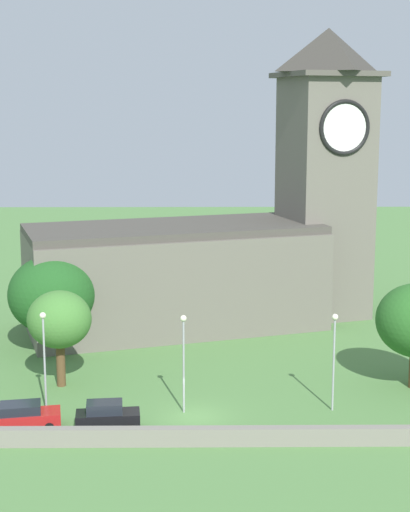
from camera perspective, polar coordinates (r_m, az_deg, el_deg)
name	(u,v)px	position (r m, az deg, el deg)	size (l,w,h in m)	color
ground_plane	(195,351)	(70.49, -0.69, -6.69)	(200.00, 200.00, 0.00)	#517F42
church	(227,240)	(77.96, 1.56, 1.14)	(35.17, 19.91, 28.21)	#666056
quay_barrier	(195,436)	(51.75, -0.74, -12.59)	(51.61, 0.70, 1.17)	gray
car_red	(23,416)	(55.45, -12.68, -10.92)	(4.97, 2.93, 1.71)	red
car_black	(107,416)	(54.20, -6.92, -11.13)	(4.31, 2.37, 1.92)	black
streetlamp_west_mid	(44,346)	(56.53, -11.28, -6.26)	(0.44, 0.44, 7.15)	#9EA0A5
streetlamp_central	(184,348)	(55.54, -1.52, -6.49)	(0.44, 0.44, 6.95)	#9EA0A5
streetlamp_east_mid	(334,346)	(56.61, 9.09, -6.30)	(0.44, 0.44, 6.93)	#9EA0A5
tree_by_tower	(59,320)	(61.54, -10.23, -4.46)	(4.81, 4.81, 7.37)	brown
tree_riverside_west	(52,295)	(70.08, -10.75, -2.69)	(7.39, 7.39, 8.42)	brown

